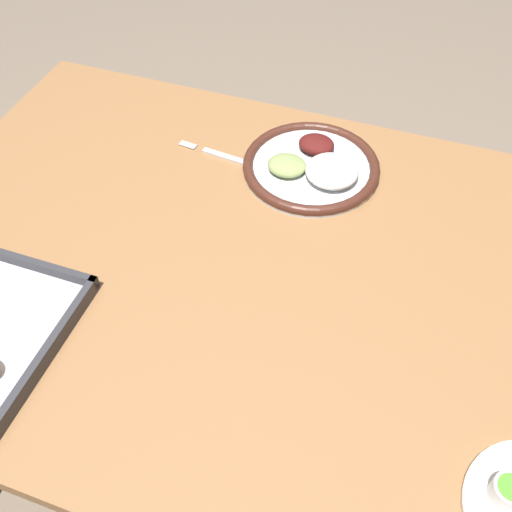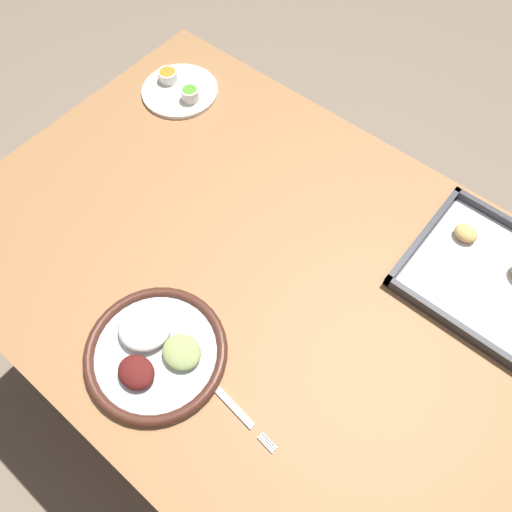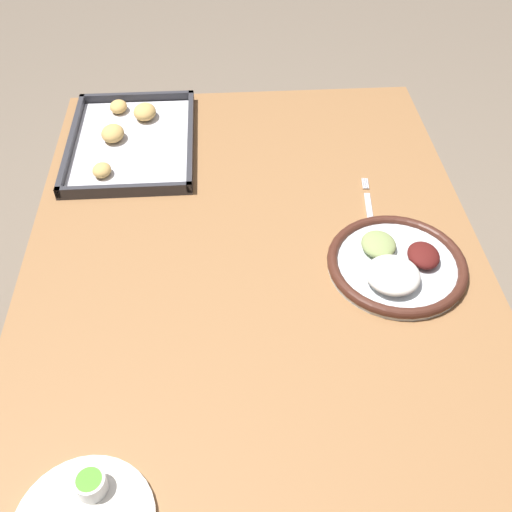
% 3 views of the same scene
% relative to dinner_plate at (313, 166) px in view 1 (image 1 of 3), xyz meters
% --- Properties ---
extents(ground_plane, '(8.00, 8.00, 0.00)m').
position_rel_dinner_plate_xyz_m(ground_plane, '(0.03, 0.26, -0.75)').
color(ground_plane, '#7A6B59').
extents(dining_table, '(1.26, 0.88, 0.73)m').
position_rel_dinner_plate_xyz_m(dining_table, '(0.03, 0.26, -0.11)').
color(dining_table, olive).
rests_on(dining_table, ground_plane).
extents(dinner_plate, '(0.26, 0.26, 0.05)m').
position_rel_dinner_plate_xyz_m(dinner_plate, '(0.00, 0.00, 0.00)').
color(dinner_plate, silver).
rests_on(dinner_plate, dining_table).
extents(fork, '(0.19, 0.03, 0.00)m').
position_rel_dinner_plate_xyz_m(fork, '(0.17, 0.02, -0.01)').
color(fork, silver).
rests_on(fork, dining_table).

